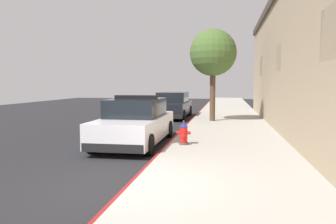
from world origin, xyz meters
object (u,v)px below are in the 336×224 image
(parked_car_silver_ahead, at_px, (173,106))
(fire_hydrant, at_px, (184,133))
(street_tree, at_px, (213,53))
(police_cruiser, at_px, (136,123))

(parked_car_silver_ahead, relative_size, fire_hydrant, 6.37)
(parked_car_silver_ahead, bearing_deg, street_tree, -47.11)
(police_cruiser, relative_size, street_tree, 1.03)
(fire_hydrant, bearing_deg, parked_car_silver_ahead, 101.09)
(fire_hydrant, relative_size, street_tree, 0.16)
(parked_car_silver_ahead, height_order, street_tree, street_tree)
(fire_hydrant, bearing_deg, street_tree, 84.96)
(police_cruiser, distance_m, street_tree, 7.34)
(police_cruiser, bearing_deg, street_tree, 69.66)
(fire_hydrant, bearing_deg, police_cruiser, 160.12)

